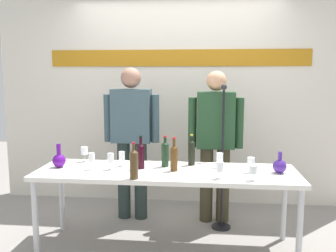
{
  "coord_description": "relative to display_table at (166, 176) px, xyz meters",
  "views": [
    {
      "loc": [
        0.34,
        -3.21,
        1.62
      ],
      "look_at": [
        0.0,
        0.15,
        1.13
      ],
      "focal_mm": 39.14,
      "sensor_mm": 36.0,
      "label": 1
    }
  ],
  "objects": [
    {
      "name": "ground_plane",
      "position": [
        0.0,
        0.0,
        -0.69
      ],
      "size": [
        10.0,
        10.0,
        0.0
      ],
      "primitive_type": "plane",
      "color": "gray"
    },
    {
      "name": "back_wall",
      "position": [
        0.0,
        1.35,
        0.81
      ],
      "size": [
        4.52,
        0.11,
        3.0
      ],
      "color": "silver",
      "rests_on": "ground"
    },
    {
      "name": "display_table",
      "position": [
        0.0,
        0.0,
        0.0
      ],
      "size": [
        2.36,
        0.7,
        0.75
      ],
      "color": "white",
      "rests_on": "ground"
    },
    {
      "name": "decanter_blue_left",
      "position": [
        -1.01,
        0.01,
        0.13
      ],
      "size": [
        0.12,
        0.12,
        0.22
      ],
      "color": "#531088",
      "rests_on": "display_table"
    },
    {
      "name": "decanter_blue_right",
      "position": [
        1.0,
        0.01,
        0.12
      ],
      "size": [
        0.12,
        0.12,
        0.19
      ],
      "color": "#43228B",
      "rests_on": "display_table"
    },
    {
      "name": "presenter_left",
      "position": [
        -0.46,
        0.7,
        0.28
      ],
      "size": [
        0.61,
        0.22,
        1.68
      ],
      "color": "#253430",
      "rests_on": "ground"
    },
    {
      "name": "presenter_right",
      "position": [
        0.46,
        0.7,
        0.25
      ],
      "size": [
        0.59,
        0.22,
        1.65
      ],
      "color": "#3B3623",
      "rests_on": "ground"
    },
    {
      "name": "wine_bottle_0",
      "position": [
        0.07,
        -0.01,
        0.18
      ],
      "size": [
        0.07,
        0.07,
        0.31
      ],
      "color": "#4F3012",
      "rests_on": "display_table"
    },
    {
      "name": "wine_bottle_1",
      "position": [
        0.22,
        0.22,
        0.19
      ],
      "size": [
        0.07,
        0.07,
        0.3
      ],
      "color": "black",
      "rests_on": "display_table"
    },
    {
      "name": "wine_bottle_2",
      "position": [
        -0.03,
        0.14,
        0.19
      ],
      "size": [
        0.07,
        0.07,
        0.29
      ],
      "color": "#1A341D",
      "rests_on": "display_table"
    },
    {
      "name": "wine_bottle_3",
      "position": [
        -0.24,
        -0.29,
        0.19
      ],
      "size": [
        0.07,
        0.07,
        0.31
      ],
      "color": "#48351B",
      "rests_on": "display_table"
    },
    {
      "name": "wine_bottle_4",
      "position": [
        -0.24,
        0.04,
        0.18
      ],
      "size": [
        0.07,
        0.07,
        0.31
      ],
      "color": "black",
      "rests_on": "display_table"
    },
    {
      "name": "wine_glass_left_0",
      "position": [
        -0.68,
        -0.04,
        0.17
      ],
      "size": [
        0.06,
        0.06,
        0.16
      ],
      "color": "white",
      "rests_on": "display_table"
    },
    {
      "name": "wine_glass_left_1",
      "position": [
        -0.84,
        0.25,
        0.17
      ],
      "size": [
        0.07,
        0.07,
        0.15
      ],
      "color": "white",
      "rests_on": "display_table"
    },
    {
      "name": "wine_glass_left_2",
      "position": [
        -0.51,
        -0.02,
        0.16
      ],
      "size": [
        0.06,
        0.06,
        0.15
      ],
      "color": "white",
      "rests_on": "display_table"
    },
    {
      "name": "wine_glass_left_3",
      "position": [
        -0.44,
        0.11,
        0.15
      ],
      "size": [
        0.06,
        0.06,
        0.14
      ],
      "color": "white",
      "rests_on": "display_table"
    },
    {
      "name": "wine_glass_right_0",
      "position": [
        0.47,
        -0.21,
        0.15
      ],
      "size": [
        0.07,
        0.07,
        0.14
      ],
      "color": "white",
      "rests_on": "display_table"
    },
    {
      "name": "wine_glass_right_1",
      "position": [
        0.48,
        0.15,
        0.15
      ],
      "size": [
        0.06,
        0.06,
        0.14
      ],
      "color": "white",
      "rests_on": "display_table"
    },
    {
      "name": "wine_glass_right_2",
      "position": [
        0.75,
        0.0,
        0.15
      ],
      "size": [
        0.07,
        0.07,
        0.14
      ],
      "color": "white",
      "rests_on": "display_table"
    },
    {
      "name": "wine_glass_right_3",
      "position": [
        0.74,
        -0.25,
        0.15
      ],
      "size": [
        0.07,
        0.07,
        0.13
      ],
      "color": "white",
      "rests_on": "display_table"
    },
    {
      "name": "microphone_stand",
      "position": [
        0.53,
        0.52,
        -0.19
      ],
      "size": [
        0.2,
        0.2,
        1.52
      ],
      "color": "black",
      "rests_on": "ground"
    }
  ]
}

